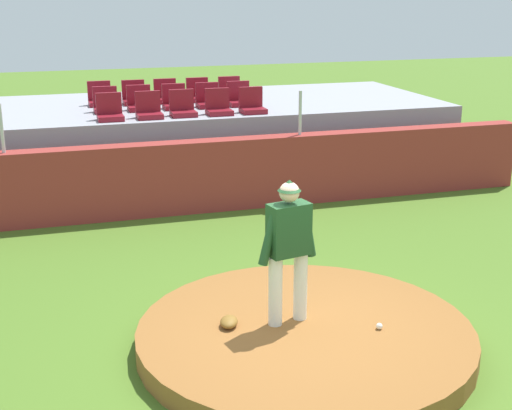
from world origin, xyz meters
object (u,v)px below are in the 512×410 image
Objects in this scene: stadium_chair_1 at (149,110)px; stadium_chair_14 at (230,92)px; stadium_chair_6 at (139,103)px; stadium_chair_9 at (239,98)px; stadium_chair_12 at (166,95)px; stadium_chair_5 at (106,104)px; stadium_chair_4 at (252,105)px; stadium_chair_7 at (175,101)px; stadium_chair_3 at (218,106)px; stadium_chair_10 at (100,98)px; stadium_chair_8 at (208,100)px; fielding_glove at (229,322)px; baseball at (379,326)px; stadium_chair_0 at (110,112)px; stadium_chair_13 at (198,94)px; stadium_chair_11 at (134,97)px; pitcher at (289,241)px; stadium_chair_2 at (183,108)px.

stadium_chair_1 is 1.00× the size of stadium_chair_14.
stadium_chair_6 is at bearing 21.84° from stadium_chair_14.
stadium_chair_9 and stadium_chair_12 have the same top height.
stadium_chair_6 is at bearing -177.66° from stadium_chair_5.
stadium_chair_4 and stadium_chair_7 have the same top height.
stadium_chair_3 is 1.00× the size of stadium_chair_14.
stadium_chair_1 is 1.00× the size of stadium_chair_9.
stadium_chair_7 is 1.68m from stadium_chair_10.
stadium_chair_10 is at bearing -22.83° from stadium_chair_8.
stadium_chair_14 is at bearing -174.90° from fielding_glove.
stadium_chair_7 is (-0.78, 7.97, 1.43)m from baseball.
stadium_chair_0 is 1.00× the size of stadium_chair_10.
stadium_chair_13 is at bearing -89.77° from stadium_chair_3.
stadium_chair_11 and stadium_chair_14 have the same top height.
stadium_chair_6 and stadium_chair_12 have the same top height.
stadium_chair_9 is 1.10m from stadium_chair_13.
pitcher is 8.36m from stadium_chair_11.
stadium_chair_10 is (-1.29, 8.35, 0.48)m from pitcher.
stadium_chair_10 is at bearing -32.89° from stadium_chair_4.
stadium_chair_0 is 2.80m from stadium_chair_4.
stadium_chair_1 is at bearing 101.74° from baseball.
stadium_chair_10 is at bearing 104.05° from baseball.
stadium_chair_1 is 1.79m from stadium_chair_11.
stadium_chair_2 is at bearing 89.03° from stadium_chair_7.
fielding_glove is 0.60× the size of stadium_chair_7.
stadium_chair_7 is 0.88m from stadium_chair_12.
stadium_chair_13 is (1.36, 1.79, 0.00)m from stadium_chair_1.
stadium_chair_13 is (-0.01, 0.87, 0.00)m from stadium_chair_8.
baseball is 0.15× the size of stadium_chair_2.
stadium_chair_3 is 1.00× the size of stadium_chair_6.
baseball is 9.06m from stadium_chair_11.
stadium_chair_10 is (-0.01, 1.82, 0.00)m from stadium_chair_0.
stadium_chair_1 is at bearing 0.18° from stadium_chair_3.
stadium_chair_4 is 1.00× the size of stadium_chair_11.
stadium_chair_10 is at bearing -0.21° from stadium_chair_12.
fielding_glove is at bearing 94.14° from stadium_chair_10.
fielding_glove is 7.57m from stadium_chair_7.
stadium_chair_3 is 1.00× the size of stadium_chair_8.
stadium_chair_8 is (1.42, -0.02, 0.00)m from stadium_chair_6.
pitcher is at bearing 98.75° from stadium_chair_10.
stadium_chair_1 is 1.16m from stadium_chair_5.
stadium_chair_2 is at bearing 50.86° from stadium_chair_14.
baseball is at bearing 85.92° from stadium_chair_14.
stadium_chair_2 is 0.71m from stadium_chair_3.
stadium_chair_10 is (-1.43, 0.89, 0.00)m from stadium_chair_7.
stadium_chair_1 is at bearing 112.52° from stadium_chair_10.
stadium_chair_6 and stadium_chair_8 have the same top height.
stadium_chair_0 is 1.00× the size of stadium_chair_9.
stadium_chair_10 is 1.00× the size of stadium_chair_12.
stadium_chair_8 is (0.71, 0.88, 0.00)m from stadium_chair_2.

